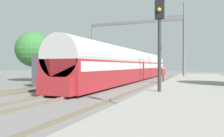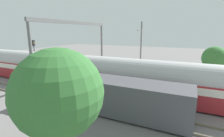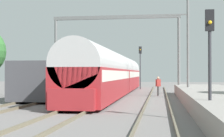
{
  "view_description": "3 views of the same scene",
  "coord_description": "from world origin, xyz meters",
  "px_view_note": "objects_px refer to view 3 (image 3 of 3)",
  "views": [
    {
      "loc": [
        7.96,
        -13.93,
        1.95
      ],
      "look_at": [
        0.0,
        6.24,
        1.65
      ],
      "focal_mm": 35.3,
      "sensor_mm": 36.0,
      "label": 1
    },
    {
      "loc": [
        -16.25,
        1.91,
        6.69
      ],
      "look_at": [
        -0.61,
        9.37,
        2.88
      ],
      "focal_mm": 27.07,
      "sensor_mm": 36.0,
      "label": 2
    },
    {
      "loc": [
        4.42,
        -19.88,
        2.04
      ],
      "look_at": [
        0.0,
        11.61,
        2.47
      ],
      "focal_mm": 55.13,
      "sensor_mm": 36.0,
      "label": 3
    }
  ],
  "objects_px": {
    "person_crossing": "(158,84)",
    "railway_signal_near": "(210,49)",
    "passenger_train": "(114,74)",
    "railway_signal_far": "(140,62)",
    "catenary_gantry": "(116,37)",
    "freight_car": "(55,80)"
  },
  "relations": [
    {
      "from": "freight_car",
      "to": "person_crossing",
      "type": "bearing_deg",
      "value": 21.81
    },
    {
      "from": "freight_car",
      "to": "railway_signal_far",
      "type": "bearing_deg",
      "value": 68.82
    },
    {
      "from": "passenger_train",
      "to": "person_crossing",
      "type": "height_order",
      "value": "passenger_train"
    },
    {
      "from": "person_crossing",
      "to": "railway_signal_near",
      "type": "distance_m",
      "value": 16.55
    },
    {
      "from": "passenger_train",
      "to": "catenary_gantry",
      "type": "bearing_deg",
      "value": 90.0
    },
    {
      "from": "passenger_train",
      "to": "person_crossing",
      "type": "relative_size",
      "value": 18.99
    },
    {
      "from": "person_crossing",
      "to": "railway_signal_near",
      "type": "height_order",
      "value": "railway_signal_near"
    },
    {
      "from": "person_crossing",
      "to": "railway_signal_near",
      "type": "xyz_separation_m",
      "value": [
        2.25,
        -16.27,
        2.01
      ]
    },
    {
      "from": "passenger_train",
      "to": "railway_signal_far",
      "type": "xyz_separation_m",
      "value": [
        1.92,
        10.42,
        1.48
      ]
    },
    {
      "from": "person_crossing",
      "to": "railway_signal_near",
      "type": "bearing_deg",
      "value": -114.2
    },
    {
      "from": "railway_signal_far",
      "to": "railway_signal_near",
      "type": "bearing_deg",
      "value": -80.97
    },
    {
      "from": "railway_signal_far",
      "to": "person_crossing",
      "type": "bearing_deg",
      "value": -79.49
    },
    {
      "from": "passenger_train",
      "to": "railway_signal_far",
      "type": "distance_m",
      "value": 10.7
    },
    {
      "from": "railway_signal_near",
      "to": "catenary_gantry",
      "type": "bearing_deg",
      "value": 108.52
    },
    {
      "from": "catenary_gantry",
      "to": "freight_car",
      "type": "bearing_deg",
      "value": -123.16
    },
    {
      "from": "passenger_train",
      "to": "railway_signal_far",
      "type": "height_order",
      "value": "railway_signal_far"
    },
    {
      "from": "person_crossing",
      "to": "passenger_train",
      "type": "bearing_deg",
      "value": 121.62
    },
    {
      "from": "freight_car",
      "to": "railway_signal_far",
      "type": "height_order",
      "value": "railway_signal_far"
    },
    {
      "from": "railway_signal_near",
      "to": "person_crossing",
      "type": "bearing_deg",
      "value": 97.88
    },
    {
      "from": "railway_signal_far",
      "to": "catenary_gantry",
      "type": "height_order",
      "value": "catenary_gantry"
    },
    {
      "from": "railway_signal_far",
      "to": "freight_car",
      "type": "bearing_deg",
      "value": -111.18
    },
    {
      "from": "passenger_train",
      "to": "person_crossing",
      "type": "xyz_separation_m",
      "value": [
        4.24,
        -2.1,
        -0.94
      ]
    }
  ]
}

